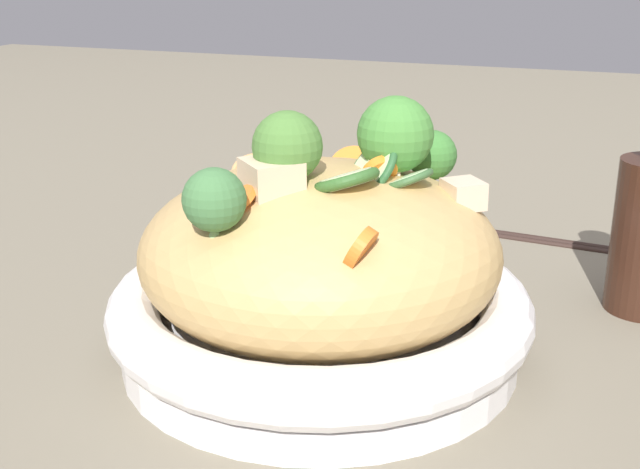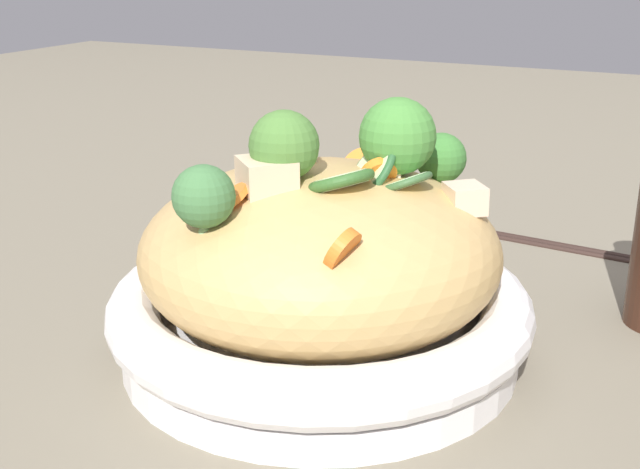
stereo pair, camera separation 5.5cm
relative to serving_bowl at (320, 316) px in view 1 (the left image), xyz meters
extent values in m
plane|color=#766D5B|center=(0.00, 0.00, -0.03)|extent=(3.00, 3.00, 0.00)
cylinder|color=white|center=(0.00, 0.00, -0.02)|extent=(0.27, 0.27, 0.02)
torus|color=white|center=(0.00, 0.00, 0.01)|extent=(0.29, 0.29, 0.04)
ellipsoid|color=tan|center=(0.00, 0.00, 0.05)|extent=(0.24, 0.24, 0.12)
torus|color=tan|center=(-0.05, 0.03, 0.09)|extent=(0.07, 0.07, 0.02)
torus|color=tan|center=(0.01, -0.02, 0.09)|extent=(0.08, 0.08, 0.02)
torus|color=tan|center=(-0.01, 0.00, 0.08)|extent=(0.09, 0.09, 0.03)
cone|color=#99AE69|center=(-0.01, -0.03, 0.10)|extent=(0.03, 0.03, 0.02)
sphere|color=#4D7D37|center=(-0.01, -0.03, 0.13)|extent=(0.06, 0.06, 0.04)
cone|color=#94B973|center=(-0.03, -0.09, 0.08)|extent=(0.02, 0.02, 0.02)
sphere|color=#437642|center=(-0.03, -0.09, 0.11)|extent=(0.04, 0.04, 0.04)
cone|color=#99B876|center=(0.04, 0.03, 0.10)|extent=(0.03, 0.03, 0.02)
sphere|color=#48893A|center=(0.04, 0.03, 0.13)|extent=(0.06, 0.06, 0.05)
cone|color=#94AC69|center=(0.06, 0.08, 0.08)|extent=(0.02, 0.02, 0.01)
sphere|color=#3D7A34|center=(0.06, 0.08, 0.10)|extent=(0.05, 0.05, 0.04)
cylinder|color=orange|center=(-0.03, -0.06, 0.10)|extent=(0.03, 0.04, 0.02)
cylinder|color=orange|center=(-0.04, 0.05, 0.10)|extent=(0.03, 0.03, 0.02)
cylinder|color=orange|center=(0.04, 0.01, 0.11)|extent=(0.03, 0.03, 0.02)
cylinder|color=orange|center=(-0.01, 0.09, 0.09)|extent=(0.03, 0.03, 0.02)
cylinder|color=orange|center=(-0.01, 0.10, 0.08)|extent=(0.03, 0.03, 0.02)
cylinder|color=orange|center=(0.05, -0.08, 0.09)|extent=(0.02, 0.03, 0.03)
cylinder|color=beige|center=(0.03, -0.02, 0.11)|extent=(0.04, 0.04, 0.02)
torus|color=#336029|center=(0.03, -0.02, 0.11)|extent=(0.05, 0.05, 0.02)
cylinder|color=beige|center=(0.03, 0.01, 0.11)|extent=(0.05, 0.05, 0.03)
torus|color=#2C5C30|center=(0.03, 0.01, 0.11)|extent=(0.05, 0.05, 0.04)
cylinder|color=beige|center=(0.06, 0.01, 0.10)|extent=(0.04, 0.04, 0.02)
torus|color=#396033|center=(0.06, 0.01, 0.10)|extent=(0.04, 0.04, 0.02)
cube|color=beige|center=(0.03, 0.03, 0.11)|extent=(0.03, 0.03, 0.02)
cube|color=beige|center=(0.09, 0.03, 0.09)|extent=(0.03, 0.03, 0.02)
cube|color=beige|center=(-0.02, -0.04, 0.11)|extent=(0.05, 0.05, 0.02)
cube|color=beige|center=(-0.03, 0.02, 0.11)|extent=(0.03, 0.04, 0.02)
cylinder|color=black|center=(0.10, 0.30, -0.03)|extent=(0.23, 0.03, 0.01)
cylinder|color=black|center=(0.10, 0.29, -0.03)|extent=(0.23, 0.03, 0.01)
camera|label=1|loc=(0.18, -0.49, 0.24)|focal=46.42mm
camera|label=2|loc=(0.23, -0.47, 0.24)|focal=46.42mm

